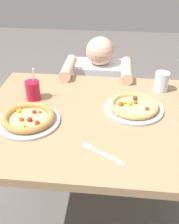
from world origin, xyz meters
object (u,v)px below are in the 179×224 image
fork (101,153)px  diner_seated (99,103)px  pizza_far (134,107)px  water_cup_clear (162,81)px  pizza_near (28,119)px  drink_cup_colored (33,90)px

fork → diner_seated: bearing=94.5°
diner_seated → fork: bearing=-85.5°
pizza_far → diner_seated: bearing=109.1°
pizza_far → diner_seated: 0.75m
pizza_far → fork: size_ratio=1.62×
water_cup_clear → diner_seated: 0.68m
fork → diner_seated: (-0.08, 0.96, -0.35)m
pizza_near → fork: (0.35, -0.18, -0.02)m
drink_cup_colored → water_cup_clear: bearing=13.8°
pizza_far → fork: 0.37m
pizza_far → drink_cup_colored: bearing=174.2°
fork → diner_seated: diner_seated is taller
pizza_near → water_cup_clear: 0.76m
fork → diner_seated: size_ratio=0.20×
drink_cup_colored → water_cup_clear: drink_cup_colored is taller
pizza_far → drink_cup_colored: size_ratio=1.64×
pizza_near → fork: size_ratio=1.62×
pizza_near → fork: bearing=-27.2°
pizza_far → water_cup_clear: water_cup_clear is taller
pizza_near → drink_cup_colored: (-0.04, 0.22, 0.03)m
pizza_near → drink_cup_colored: 0.22m
water_cup_clear → diner_seated: size_ratio=0.12×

